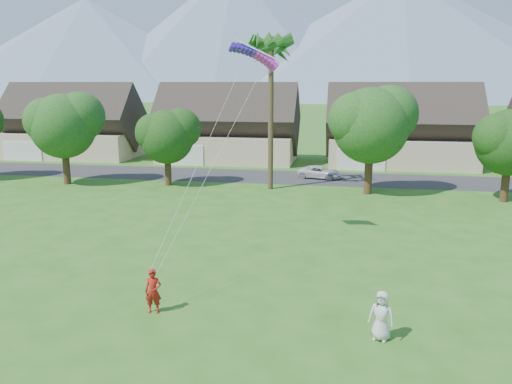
% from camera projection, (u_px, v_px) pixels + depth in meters
% --- Properties ---
extents(street, '(90.00, 7.00, 0.01)m').
position_uv_depth(street, '(300.00, 178.00, 47.04)').
color(street, '#2D2D30').
rests_on(street, ground).
extents(kite_flyer, '(0.70, 0.52, 1.76)m').
position_uv_depth(kite_flyer, '(153.00, 291.00, 19.26)').
color(kite_flyer, '#9F1B12').
rests_on(kite_flyer, ground).
extents(watcher, '(1.00, 0.80, 1.79)m').
position_uv_depth(watcher, '(381.00, 316.00, 17.21)').
color(watcher, silver).
rests_on(watcher, ground).
extents(parked_car, '(4.40, 2.73, 1.14)m').
position_uv_depth(parked_car, '(320.00, 172.00, 46.60)').
color(parked_car, silver).
rests_on(parked_car, ground).
extents(mountain_ridge, '(540.00, 240.00, 70.00)m').
position_uv_depth(mountain_ridge, '(359.00, 42.00, 256.52)').
color(mountain_ridge, slate).
rests_on(mountain_ridge, ground).
extents(houses_row, '(72.75, 8.19, 8.86)m').
position_uv_depth(houses_row, '(312.00, 132.00, 54.88)').
color(houses_row, beige).
rests_on(houses_row, ground).
extents(tree_row, '(62.27, 6.67, 8.45)m').
position_uv_depth(tree_row, '(280.00, 132.00, 40.33)').
color(tree_row, '#47301C').
rests_on(tree_row, ground).
extents(fan_palm, '(3.00, 3.00, 13.80)m').
position_uv_depth(fan_palm, '(271.00, 44.00, 39.56)').
color(fan_palm, '#4C3D26').
rests_on(fan_palm, ground).
extents(parafoil_kite, '(2.83, 1.32, 0.50)m').
position_uv_depth(parafoil_kite, '(255.00, 53.00, 25.72)').
color(parafoil_kite, '#3A1BCB').
rests_on(parafoil_kite, ground).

